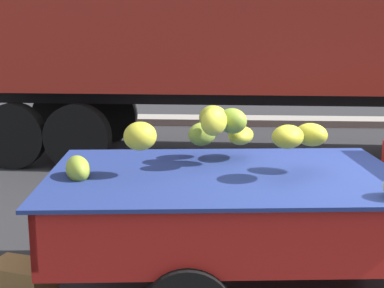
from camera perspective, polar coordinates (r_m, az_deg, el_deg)
The scene contains 4 objects.
ground at distance 5.31m, azimuth 18.76°, elevation -13.97°, with size 220.00×220.00×0.00m, color #28282B.
curb_strip at distance 13.56m, azimuth 9.42°, elevation 2.35°, with size 80.00×0.80×0.16m, color gray.
semi_trailer at distance 9.90m, azimuth 10.44°, elevation 13.23°, with size 12.04×2.78×3.95m.
produce_crate at distance 5.15m, azimuth -17.34°, elevation -13.07°, with size 0.52×0.36×0.26m, color olive.
Camera 1 is at (-1.36, -4.61, 2.24)m, focal length 51.50 mm.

